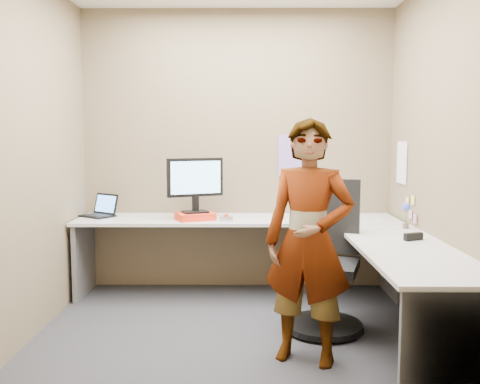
{
  "coord_description": "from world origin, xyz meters",
  "views": [
    {
      "loc": [
        0.06,
        -3.93,
        1.49
      ],
      "look_at": [
        0.03,
        0.25,
        1.05
      ],
      "focal_mm": 40.0,
      "sensor_mm": 36.0,
      "label": 1
    }
  ],
  "objects_px": {
    "desk": "(289,246)",
    "office_chair": "(325,270)",
    "monitor": "(195,180)",
    "person": "(309,242)"
  },
  "relations": [
    {
      "from": "monitor",
      "to": "office_chair",
      "type": "xyz_separation_m",
      "value": [
        1.07,
        -0.78,
        -0.62
      ]
    },
    {
      "from": "desk",
      "to": "office_chair",
      "type": "relative_size",
      "value": 2.63
    },
    {
      "from": "monitor",
      "to": "person",
      "type": "xyz_separation_m",
      "value": [
        0.86,
        -1.38,
        -0.29
      ]
    },
    {
      "from": "desk",
      "to": "person",
      "type": "distance_m",
      "value": 0.91
    },
    {
      "from": "monitor",
      "to": "office_chair",
      "type": "bearing_deg",
      "value": -59.29
    },
    {
      "from": "desk",
      "to": "person",
      "type": "relative_size",
      "value": 1.86
    },
    {
      "from": "monitor",
      "to": "desk",
      "type": "bearing_deg",
      "value": -54.62
    },
    {
      "from": "desk",
      "to": "office_chair",
      "type": "bearing_deg",
      "value": -47.88
    },
    {
      "from": "monitor",
      "to": "person",
      "type": "bearing_deg",
      "value": -81.23
    },
    {
      "from": "desk",
      "to": "monitor",
      "type": "bearing_deg",
      "value": 148.62
    }
  ]
}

